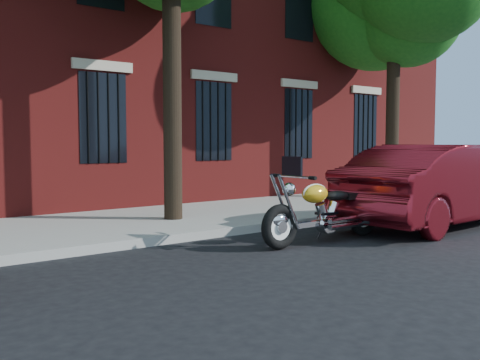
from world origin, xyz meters
TOP-DOWN VIEW (x-y plane):
  - ground at (0.00, 0.00)m, footprint 120.00×120.00m
  - curb at (0.00, 1.38)m, footprint 40.00×0.16m
  - sidewalk at (0.00, 3.26)m, footprint 40.00×3.60m
  - motorcycle at (1.75, -0.14)m, footprint 2.85×0.83m
  - car_maroon at (4.66, -0.33)m, footprint 4.99×1.92m

SIDE VIEW (x-z plane):
  - ground at x=0.00m, z-range 0.00..0.00m
  - curb at x=0.00m, z-range 0.00..0.15m
  - sidewalk at x=0.00m, z-range 0.00..0.15m
  - motorcycle at x=1.75m, z-range -0.23..1.20m
  - car_maroon at x=4.66m, z-range 0.00..1.62m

